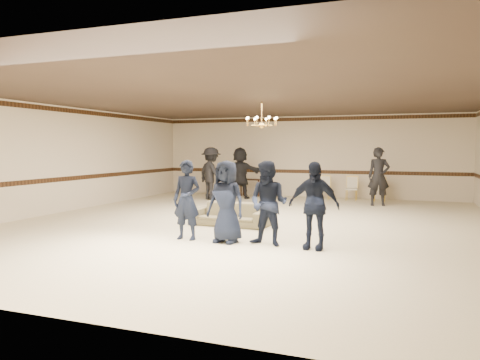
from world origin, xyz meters
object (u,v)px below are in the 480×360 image
Objects in this scene: settee at (230,214)px; console_table at (251,187)px; boy_a at (187,200)px; banquet_chair_left at (324,188)px; boy_c at (268,203)px; adult_left at (211,174)px; adult_mid at (240,173)px; boy_b at (226,202)px; boy_d at (314,205)px; adult_right at (379,177)px; chandelier at (262,114)px; banquet_chair_right at (380,190)px; banquet_chair_mid at (352,189)px.

console_table reaches higher than settee.
banquet_chair_left is (1.42, 8.63, -0.41)m from boy_a.
adult_left reaches higher than boy_c.
adult_mid is at bearing -111.20° from adult_left.
boy_b and boy_d have the same top height.
boy_c is 2.57m from settee.
adult_left reaches higher than boy_a.
boy_b is 7.79m from adult_right.
banquet_chair_left is at bearing 81.75° from boy_a.
boy_d is at bearing -58.11° from chandelier.
boy_a is 9.30m from banquet_chair_right.
adult_left is (-5.25, 7.06, 0.14)m from boy_d.
banquet_chair_mid is (2.20, 6.68, 0.15)m from settee.
adult_mid is (-2.55, 7.76, 0.14)m from boy_b.
adult_mid is at bearing 110.76° from settee.
boy_d is 0.86× the size of adult_right.
boy_c is at bearing -82.77° from banquet_chair_left.
adult_mid reaches higher than boy_a.
boy_a and boy_c have the same top height.
chandelier is at bearing 81.46° from boy_a.
boy_a reaches higher than banquet_chair_left.
banquet_chair_right is at bearing 61.44° from chandelier.
adult_mid is 5.17m from banquet_chair_right.
adult_right is (2.55, 7.36, 0.14)m from boy_b.
chandelier is at bearing -64.57° from console_table.
boy_a is 0.86× the size of adult_right.
settee is 2.22× the size of banquet_chair_right.
settee is 2.22× the size of banquet_chair_left.
adult_mid is 1.25m from console_table.
adult_mid reaches higher than console_table.
banquet_chair_right is (3.42, 8.63, -0.41)m from boy_a.
boy_c reaches higher than settee.
chandelier reaches higher than adult_mid.
console_table is (-4.00, 0.20, -0.09)m from banquet_chair_mid.
adult_mid is at bearing -172.98° from banquet_chair_right.
boy_b reaches higher than banquet_chair_left.
chandelier reaches higher than banquet_chair_left.
settee is at bearing 84.61° from boy_a.
boy_c is at bearing 8.35° from boy_b.
banquet_chair_mid is at bearing 4.73° from banquet_chair_left.
chandelier reaches higher than boy_d.
banquet_chair_right is (2.84, 5.23, -2.44)m from chandelier.
boy_c is at bearing 152.53° from adult_left.
boy_a and boy_d have the same top height.
adult_left is at bearing 20.90° from adult_mid.
boy_d is 2.04× the size of console_table.
adult_right reaches higher than banquet_chair_right.
boy_d is at bearing -97.52° from banquet_chair_right.
boy_c is 0.86× the size of adult_mid.
adult_left reaches higher than banquet_chair_right.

